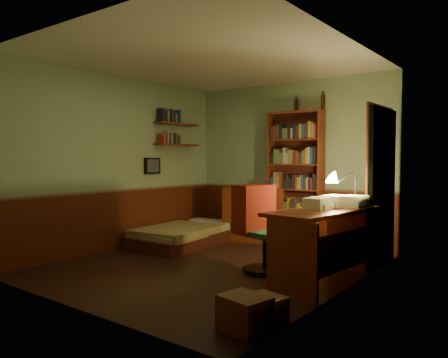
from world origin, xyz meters
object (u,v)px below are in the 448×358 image
Objects in this scene: bed at (185,229)px; bookshelf at (295,179)px; mini_stereo at (267,183)px; dresser at (255,214)px; office_chair at (265,230)px; desk_lamp at (356,182)px; cardboard_box_a at (245,314)px; desk at (323,246)px; cardboard_box_b at (266,309)px.

bed is 0.82× the size of bookshelf.
bookshelf is at bearing -1.46° from mini_stereo.
dresser is at bearing 52.46° from bed.
bookshelf reaches higher than office_chair.
bookshelf is at bearing 122.72° from desk_lamp.
cardboard_box_a is (2.03, -3.26, -0.31)m from dresser.
office_chair is at bearing 116.77° from cardboard_box_a.
desk is at bearing -61.54° from dresser.
bookshelf reaches higher than desk.
desk_lamp is at bearing -2.89° from bed.
bookshelf is at bearing 111.70° from cardboard_box_a.
bed is 1.21m from dresser.
desk is at bearing -41.00° from mini_stereo.
cardboard_box_a is (2.72, -2.28, -0.11)m from bed.
dresser reaches higher than bed.
mini_stereo is 3.75m from cardboard_box_b.
bookshelf is 3.76× the size of desk_lamp.
desk_lamp reaches higher than mini_stereo.
bookshelf is at bearing 120.43° from office_chair.
bed is 1.55m from mini_stereo.
bed is 3.41m from cardboard_box_b.
bed is 3.55m from cardboard_box_a.
mini_stereo is 0.56m from bookshelf.
bookshelf is at bearing -15.30° from dresser.
desk_lamp reaches higher than office_chair.
office_chair is (-0.73, -0.05, 0.10)m from desk.
desk_lamp is 1.79× the size of cardboard_box_b.
office_chair is at bearing 122.05° from cardboard_box_b.
desk is 1.69m from cardboard_box_a.
bookshelf is 1.76m from desk_lamp.
dresser is at bearing 148.01° from desk.
dresser is 0.55m from mini_stereo.
cardboard_box_b is (0.03, 0.27, -0.03)m from cardboard_box_a.
desk is at bearing -15.28° from bed.
dresser is 0.99× the size of office_chair.
desk is at bearing 93.08° from cardboard_box_a.
mini_stereo is at bearing 171.29° from bookshelf.
desk reaches higher than bed.
dresser is 3.97× the size of mini_stereo.
cardboard_box_b is at bearing -109.38° from desk_lamp.
office_chair reaches higher than bed.
office_chair is (1.90, -0.66, 0.25)m from bed.
cardboard_box_a is (1.88, -3.38, -0.82)m from mini_stereo.
desk_lamp is (2.77, -0.04, 0.83)m from bed.
office_chair is 1.86m from cardboard_box_a.
dresser is 0.93m from bookshelf.
bookshelf reaches higher than mini_stereo.
bed is at bearing -124.66° from mini_stereo.
mini_stereo reaches higher than office_chair.
cardboard_box_a is at bearing -110.08° from desk_lamp.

